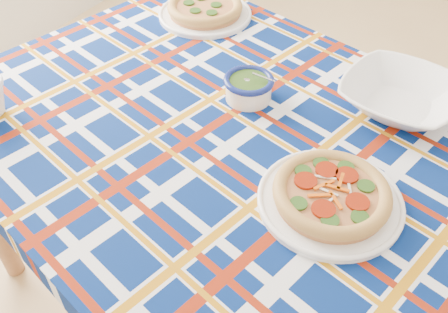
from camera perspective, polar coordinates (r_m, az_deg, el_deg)
The scene contains 7 objects.
floor at distance 1.91m, azimuth 15.69°, elevation -7.37°, with size 4.00×4.00×0.00m, color tan.
dining_table at distance 1.10m, azimuth 4.75°, elevation -2.49°, with size 1.70×1.28×0.71m.
tablecloth at distance 1.09m, azimuth 4.82°, elevation -1.63°, with size 1.55×0.98×0.10m, color #051B58, non-canonical shape.
main_focaccia_plate at distance 0.95m, azimuth 12.19°, elevation -4.16°, with size 0.28×0.28×0.06m, color #B16E3F, non-canonical shape.
pesto_bowl at distance 1.18m, azimuth 2.84°, elevation 8.06°, with size 0.12×0.12×0.07m, color #1D380F, non-canonical shape.
serving_bowl at distance 1.22m, azimuth 19.51°, elevation 6.47°, with size 0.26×0.26×0.06m, color white.
second_focaccia_plate at distance 1.53m, azimuth -2.19°, elevation 16.57°, with size 0.28×0.28×0.05m, color #B16E3F, non-canonical shape.
Camera 1 is at (0.15, -1.26, 1.44)m, focal length 40.00 mm.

